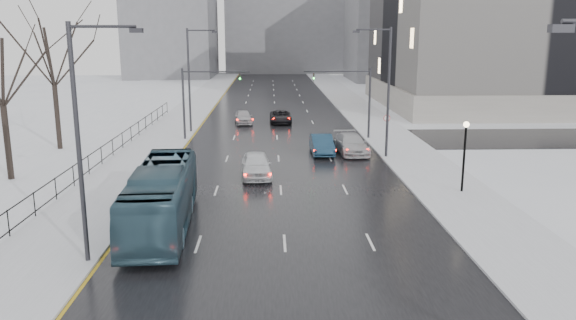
{
  "coord_description": "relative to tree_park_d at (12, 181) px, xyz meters",
  "views": [
    {
      "loc": [
        -0.63,
        -2.5,
        9.55
      ],
      "look_at": [
        0.37,
        28.58,
        2.5
      ],
      "focal_mm": 35.0,
      "sensor_mm": 36.0,
      "label": 1
    }
  ],
  "objects": [
    {
      "name": "bldg_far_right",
      "position": [
        45.8,
        81.0,
        11.0
      ],
      "size": [
        24.0,
        20.0,
        22.0
      ],
      "primitive_type": "cube",
      "color": "slate",
      "rests_on": "ground"
    },
    {
      "name": "lamppost_r_mid",
      "position": [
        28.8,
        -4.0,
        2.94
      ],
      "size": [
        0.36,
        0.36,
        4.28
      ],
      "color": "black",
      "rests_on": "sidewalk_right"
    },
    {
      "name": "streetlight_r_mid",
      "position": [
        25.97,
        6.0,
        5.62
      ],
      "size": [
        2.95,
        0.25,
        10.0
      ],
      "color": "#2D2D33",
      "rests_on": "ground"
    },
    {
      "name": "sedan_right_far",
      "position": [
        23.68,
        7.7,
        0.82
      ],
      "size": [
        2.67,
        5.58,
        1.57
      ],
      "primitive_type": "imported",
      "rotation": [
        0.0,
        0.0,
        0.09
      ],
      "color": "#B0B0B4",
      "rests_on": "road"
    },
    {
      "name": "sidewalk_right",
      "position": [
        28.3,
        26.0,
        0.08
      ],
      "size": [
        5.0,
        150.0,
        0.16
      ],
      "primitive_type": "cube",
      "color": "silver",
      "rests_on": "ground"
    },
    {
      "name": "road",
      "position": [
        17.8,
        26.0,
        0.02
      ],
      "size": [
        16.0,
        150.0,
        0.04
      ],
      "primitive_type": "cube",
      "color": "black",
      "rests_on": "ground"
    },
    {
      "name": "cross_road",
      "position": [
        17.8,
        14.0,
        0.02
      ],
      "size": [
        130.0,
        10.0,
        0.04
      ],
      "primitive_type": "cube",
      "color": "black",
      "rests_on": "ground"
    },
    {
      "name": "tree_park_e",
      "position": [
        -0.4,
        10.0,
        0.0
      ],
      "size": [
        9.45,
        9.45,
        13.5
      ],
      "primitive_type": null,
      "color": "black",
      "rests_on": "ground"
    },
    {
      "name": "tree_park_d",
      "position": [
        0.0,
        0.0,
        0.0
      ],
      "size": [
        8.75,
        8.75,
        12.5
      ],
      "primitive_type": null,
      "color": "black",
      "rests_on": "ground"
    },
    {
      "name": "sidewalk_left",
      "position": [
        7.3,
        26.0,
        0.08
      ],
      "size": [
        5.0,
        150.0,
        0.16
      ],
      "primitive_type": "cube",
      "color": "silver",
      "rests_on": "ground"
    },
    {
      "name": "sedan_center_far",
      "position": [
        14.3,
        23.29,
        0.77
      ],
      "size": [
        2.27,
        4.49,
        1.47
      ],
      "primitive_type": "imported",
      "rotation": [
        0.0,
        0.0,
        0.13
      ],
      "color": "#B2B0B6",
      "rests_on": "road"
    },
    {
      "name": "sedan_center_near",
      "position": [
        16.21,
        0.35,
        0.87
      ],
      "size": [
        2.28,
        5.01,
        1.67
      ],
      "primitive_type": "imported",
      "rotation": [
        0.0,
        0.0,
        0.06
      ],
      "color": "silver",
      "rests_on": "road"
    },
    {
      "name": "bldg_far_center",
      "position": [
        21.8,
        106.0,
        9.0
      ],
      "size": [
        30.0,
        18.0,
        18.0
      ],
      "primitive_type": "cube",
      "color": "slate",
      "rests_on": "ground"
    },
    {
      "name": "bus",
      "position": [
        11.76,
        -9.63,
        1.61
      ],
      "size": [
        3.26,
        11.39,
        3.14
      ],
      "primitive_type": "imported",
      "rotation": [
        0.0,
        0.0,
        0.06
      ],
      "color": "#335363",
      "rests_on": "road"
    },
    {
      "name": "sedan_right_cross",
      "position": [
        18.3,
        23.64,
        0.71
      ],
      "size": [
        2.35,
        4.91,
        1.35
      ],
      "primitive_type": "imported",
      "rotation": [
        0.0,
        0.0,
        0.02
      ],
      "color": "black",
      "rests_on": "road"
    },
    {
      "name": "sedan_right_near",
      "position": [
        21.3,
        7.55,
        0.82
      ],
      "size": [
        1.77,
        4.79,
        1.57
      ],
      "primitive_type": "imported",
      "rotation": [
        0.0,
        0.0,
        0.02
      ],
      "color": "navy",
      "rests_on": "road"
    },
    {
      "name": "no_uturn_sign",
      "position": [
        27.0,
        10.0,
        2.3
      ],
      "size": [
        0.6,
        0.06,
        2.7
      ],
      "color": "#2D2D33",
      "rests_on": "sidewalk_right"
    },
    {
      "name": "streetlight_l_near",
      "position": [
        9.63,
        -14.0,
        5.62
      ],
      "size": [
        2.95,
        0.25,
        10.0
      ],
      "color": "#2D2D33",
      "rests_on": "ground"
    },
    {
      "name": "streetlight_l_far",
      "position": [
        9.63,
        18.0,
        5.62
      ],
      "size": [
        2.95,
        0.25,
        10.0
      ],
      "color": "#2D2D33",
      "rests_on": "ground"
    },
    {
      "name": "iron_fence",
      "position": [
        4.8,
        -4.0,
        0.91
      ],
      "size": [
        0.06,
        70.0,
        1.3
      ],
      "color": "black",
      "rests_on": "sidewalk_left"
    },
    {
      "name": "park_strip",
      "position": [
        -2.2,
        26.0,
        0.06
      ],
      "size": [
        14.0,
        150.0,
        0.12
      ],
      "primitive_type": "cube",
      "color": "white",
      "rests_on": "ground"
    },
    {
      "name": "civic_building",
      "position": [
        52.8,
        38.0,
        11.21
      ],
      "size": [
        41.0,
        31.0,
        24.8
      ],
      "color": "gray",
      "rests_on": "ground"
    },
    {
      "name": "bldg_far_left",
      "position": [
        -4.2,
        91.0,
        14.0
      ],
      "size": [
        18.0,
        22.0,
        28.0
      ],
      "primitive_type": "cube",
      "color": "slate",
      "rests_on": "ground"
    },
    {
      "name": "mast_signal_right",
      "position": [
        25.13,
        14.0,
        4.11
      ],
      "size": [
        6.1,
        0.33,
        6.5
      ],
      "color": "#2D2D33",
      "rests_on": "ground"
    },
    {
      "name": "mast_signal_left",
      "position": [
        10.47,
        14.0,
        4.11
      ],
      "size": [
        6.1,
        0.33,
        6.5
      ],
      "color": "#2D2D33",
      "rests_on": "ground"
    }
  ]
}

